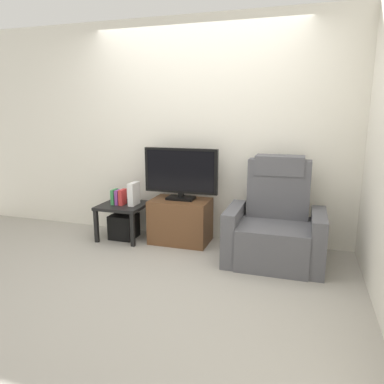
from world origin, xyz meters
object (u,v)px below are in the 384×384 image
side_table (123,209)px  game_console (134,194)px  subwoofer_box (124,226)px  book_rightmost (123,197)px  television (181,173)px  recliner_armchair (275,226)px  book_middle (118,197)px  book_leftmost (115,197)px  tv_stand (181,221)px

side_table → game_console: 0.25m
subwoofer_box → book_rightmost: 0.37m
television → game_console: size_ratio=3.24×
recliner_armchair → book_middle: size_ratio=6.17×
subwoofer_box → book_leftmost: bearing=-168.7°
recliner_armchair → subwoofer_box: (-1.84, 0.16, -0.22)m
book_leftmost → subwoofer_box: bearing=11.3°
tv_stand → subwoofer_box: size_ratio=2.31×
tv_stand → subwoofer_box: 0.73m
book_middle → book_rightmost: book_rightmost is taller
subwoofer_box → book_rightmost: book_rightmost is taller
television → subwoofer_box: 1.00m
tv_stand → book_leftmost: (-0.82, -0.09, 0.26)m
recliner_armchair → book_middle: (-1.89, 0.14, 0.14)m
subwoofer_box → game_console: 0.44m
recliner_armchair → book_middle: 1.90m
book_leftmost → book_rightmost: bearing=0.0°
side_table → subwoofer_box: 0.21m
book_middle → book_rightmost: size_ratio=0.94×
subwoofer_box → book_middle: 0.37m
book_middle → recliner_armchair: bearing=-4.3°
television → book_leftmost: television is taller
game_console → book_leftmost: bearing=-173.0°
side_table → book_leftmost: bearing=-168.7°
subwoofer_box → game_console: size_ratio=1.09×
recliner_armchair → book_rightmost: (-1.83, 0.14, 0.15)m
book_middle → game_console: size_ratio=0.64×
television → recliner_armchair: television is taller
television → book_rightmost: bearing=-170.9°
tv_stand → television: size_ratio=0.78×
tv_stand → game_console: game_console is taller
television → game_console: 0.64m
book_middle → subwoofer_box: bearing=21.5°
book_middle → book_rightmost: bearing=0.0°
book_leftmost → book_middle: (0.05, 0.00, -0.00)m
tv_stand → recliner_armchair: size_ratio=0.64×
subwoofer_box → book_middle: (-0.05, -0.02, 0.37)m
book_middle → game_console: 0.20m
television → book_middle: (-0.77, -0.11, -0.32)m
book_leftmost → television: bearing=7.9°
tv_stand → subwoofer_box: (-0.72, -0.07, -0.11)m
television → book_rightmost: size_ratio=4.71×
side_table → book_middle: 0.16m
television → book_middle: bearing=-171.6°
recliner_armchair → side_table: size_ratio=2.00×
book_leftmost → tv_stand: bearing=6.6°
book_middle → game_console: (0.20, 0.03, 0.05)m
book_middle → book_rightmost: (0.06, 0.00, 0.01)m
book_leftmost → book_middle: size_ratio=1.04×
book_leftmost → recliner_armchair: bearing=-4.2°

